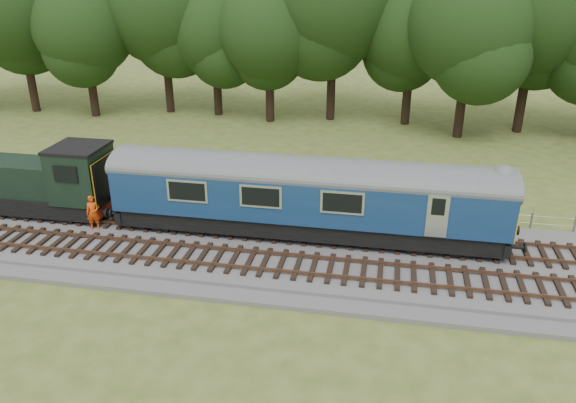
# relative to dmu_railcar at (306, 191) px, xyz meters

# --- Properties ---
(ground) EXTENTS (120.00, 120.00, 0.00)m
(ground) POSITION_rel_dmu_railcar_xyz_m (-1.29, -1.40, -2.61)
(ground) COLOR #445A21
(ground) RESTS_ON ground
(ballast) EXTENTS (70.00, 7.00, 0.35)m
(ballast) POSITION_rel_dmu_railcar_xyz_m (-1.29, -1.40, -2.43)
(ballast) COLOR #4C4C4F
(ballast) RESTS_ON ground
(track_north) EXTENTS (67.20, 2.40, 0.21)m
(track_north) POSITION_rel_dmu_railcar_xyz_m (-1.29, -0.00, -2.19)
(track_north) COLOR black
(track_north) RESTS_ON ballast
(track_south) EXTENTS (67.20, 2.40, 0.21)m
(track_south) POSITION_rel_dmu_railcar_xyz_m (-1.29, -3.00, -2.19)
(track_south) COLOR black
(track_south) RESTS_ON ballast
(fence) EXTENTS (64.00, 0.12, 1.00)m
(fence) POSITION_rel_dmu_railcar_xyz_m (-1.29, 3.10, -2.61)
(fence) COLOR #6B6054
(fence) RESTS_ON ground
(tree_line) EXTENTS (70.00, 8.00, 18.00)m
(tree_line) POSITION_rel_dmu_railcar_xyz_m (-1.29, 20.60, -2.61)
(tree_line) COLOR black
(tree_line) RESTS_ON ground
(dmu_railcar) EXTENTS (18.05, 2.86, 3.88)m
(dmu_railcar) POSITION_rel_dmu_railcar_xyz_m (0.00, 0.00, 0.00)
(dmu_railcar) COLOR black
(dmu_railcar) RESTS_ON ground
(shunter_loco) EXTENTS (8.92, 2.60, 3.38)m
(shunter_loco) POSITION_rel_dmu_railcar_xyz_m (-13.93, 0.00, -0.63)
(shunter_loco) COLOR black
(shunter_loco) RESTS_ON ground
(worker) EXTENTS (0.76, 0.65, 1.75)m
(worker) POSITION_rel_dmu_railcar_xyz_m (-10.10, -1.29, -1.38)
(worker) COLOR #E7460C
(worker) RESTS_ON ballast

